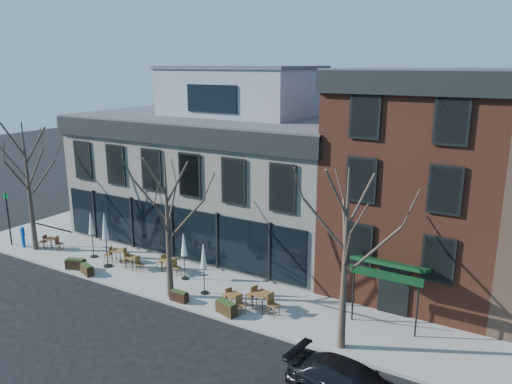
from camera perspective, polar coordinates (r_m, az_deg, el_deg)
The scene contains 24 objects.
ground at distance 30.30m, azimuth -9.26°, elevation -7.79°, with size 120.00×120.00×0.00m, color black.
sidewalk_front at distance 26.85m, azimuth -6.84°, elevation -10.54°, with size 33.50×4.70×0.15m, color gray.
sidewalk_side at distance 41.79m, azimuth -15.86°, elevation -1.79°, with size 4.50×12.00×0.15m, color gray.
corner_building at distance 32.74m, azimuth -3.80°, elevation 2.70°, with size 18.39×10.39×11.10m.
red_brick_building at distance 27.41m, azimuth 18.92°, elevation 1.58°, with size 8.20×11.78×11.18m.
tree_corner at distance 33.12m, azimuth -24.56°, elevation 0.70°, with size 3.93×3.98×7.92m.
tree_mid at distance 24.37m, azimuth -10.05°, elevation -3.90°, with size 3.50×3.55×7.04m.
tree_right at distance 19.90m, azimuth 10.17°, elevation -7.47°, with size 3.72×3.77×7.48m.
sign_pole at distance 35.12m, azimuth -26.47°, elevation -2.45°, with size 0.50×0.10×3.40m.
call_box at distance 34.67m, azimuth -25.09°, elevation -4.58°, with size 0.27×0.27×1.38m.
cafe_set_0 at distance 33.68m, azimuth -22.37°, elevation -5.34°, with size 1.70×0.80×0.87m.
cafe_set_1 at distance 30.35m, azimuth -15.49°, elevation -6.88°, with size 1.72×0.95×0.89m.
cafe_set_2 at distance 29.17m, azimuth -13.94°, elevation -7.71°, with size 1.59×0.66×0.83m.
cafe_set_3 at distance 28.29m, azimuth -9.93°, elevation -8.13°, with size 1.75×0.79×0.90m.
cafe_set_4 at distance 24.05m, azimuth -2.56°, elevation -12.18°, with size 1.68×1.05×0.87m.
cafe_set_5 at distance 23.84m, azimuth 0.71°, elevation -12.19°, with size 2.03×0.96×1.04m.
umbrella_0 at distance 31.02m, azimuth -18.31°, elevation -3.72°, with size 0.44×0.44×2.74m.
umbrella_1 at distance 29.24m, azimuth -16.87°, elevation -4.10°, with size 0.51×0.51×3.16m.
umbrella_2 at distance 26.82m, azimuth -8.24°, elevation -6.29°, with size 0.41×0.41×2.54m.
umbrella_3 at distance 25.03m, azimuth -6.01°, elevation -7.64°, with size 0.42×0.42×2.61m.
planter_0 at distance 30.08m, azimuth -19.91°, elevation -7.73°, with size 1.20×0.78×0.62m.
planter_1 at distance 29.21m, azimuth -18.75°, elevation -8.37°, with size 1.07×0.70×0.56m.
planter_2 at distance 25.06m, azimuth -8.80°, elevation -11.67°, with size 0.93×0.38×0.52m.
planter_3 at distance 23.63m, azimuth -3.38°, elevation -13.08°, with size 1.19×0.73×0.62m.
Camera 1 is at (18.33, -21.28, 11.37)m, focal length 35.00 mm.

